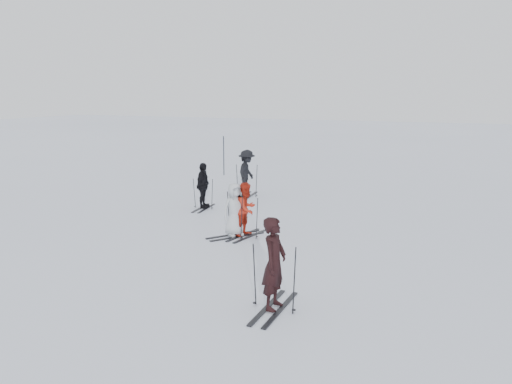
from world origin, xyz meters
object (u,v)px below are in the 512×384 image
(skier_uphill_far, at_px, (247,174))
(skier_near_dark, at_px, (274,265))
(skier_red, at_px, (246,210))
(skier_uphill_left, at_px, (203,186))
(piste_marker, at_px, (224,156))
(skier_grey, at_px, (235,210))

(skier_uphill_far, bearing_deg, skier_near_dark, -159.35)
(skier_red, height_order, skier_uphill_left, skier_uphill_left)
(skier_uphill_left, bearing_deg, piste_marker, 14.77)
(skier_grey, bearing_deg, skier_uphill_far, 57.28)
(skier_grey, height_order, piste_marker, piste_marker)
(skier_uphill_far, xyz_separation_m, piste_marker, (-3.17, 4.31, 0.06))
(skier_near_dark, xyz_separation_m, piste_marker, (-7.95, 13.86, 0.08))
(skier_near_dark, distance_m, skier_uphill_left, 8.79)
(skier_uphill_far, bearing_deg, skier_grey, -165.61)
(skier_red, height_order, skier_uphill_far, skier_uphill_far)
(skier_uphill_left, relative_size, skier_uphill_far, 0.88)
(skier_red, height_order, piste_marker, piste_marker)
(skier_uphill_left, distance_m, skier_uphill_far, 2.64)
(skier_red, relative_size, piste_marker, 0.79)
(skier_red, xyz_separation_m, skier_grey, (-0.30, -0.13, -0.01))
(piste_marker, bearing_deg, skier_uphill_left, -69.39)
(skier_near_dark, relative_size, piste_marker, 0.92)
(skier_red, xyz_separation_m, skier_uphill_far, (-2.28, 5.20, 0.14))
(skier_near_dark, xyz_separation_m, skier_grey, (-2.81, 4.22, -0.13))
(skier_red, bearing_deg, skier_near_dark, -138.86)
(skier_grey, xyz_separation_m, skier_uphill_far, (-1.98, 5.32, 0.15))
(skier_grey, bearing_deg, skier_uphill_left, 79.83)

